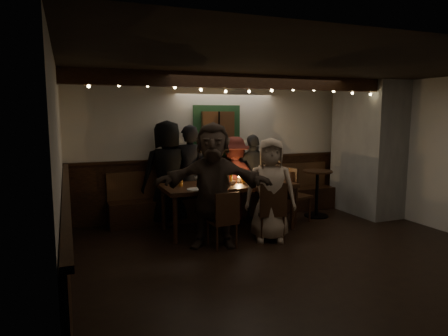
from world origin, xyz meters
name	(u,v)px	position (x,y,z in m)	size (l,w,h in m)	color
room	(301,164)	(1.07, 1.42, 1.07)	(6.02, 5.01, 2.62)	black
dining_table	(228,188)	(-0.39, 1.40, 0.74)	(2.25, 0.97, 0.98)	black
chair_near_left	(225,217)	(-0.81, 0.50, 0.49)	(0.43, 0.43, 0.86)	black
chair_near_right	(272,208)	(0.01, 0.57, 0.53)	(0.51, 0.51, 0.94)	black
chair_end	(292,191)	(0.87, 1.40, 0.58)	(0.58, 0.58, 1.03)	black
high_top	(317,188)	(1.55, 1.59, 0.57)	(0.57, 0.57, 0.90)	black
person_a	(167,173)	(-1.26, 2.16, 0.94)	(0.92, 0.60, 1.87)	black
person_b	(190,174)	(-0.84, 2.16, 0.90)	(0.65, 0.43, 1.79)	black
person_c	(208,180)	(-0.50, 2.11, 0.77)	(0.75, 0.58, 1.53)	beige
person_d	(234,178)	(0.00, 2.02, 0.78)	(1.01, 0.58, 1.56)	#481814
person_e	(254,176)	(0.42, 2.08, 0.80)	(0.93, 0.39, 1.59)	#2C2C2D
person_f	(213,185)	(-0.92, 0.69, 0.94)	(1.73, 0.55, 1.87)	#3B2D24
person_g	(270,190)	(0.01, 0.63, 0.81)	(0.79, 0.52, 1.62)	tan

